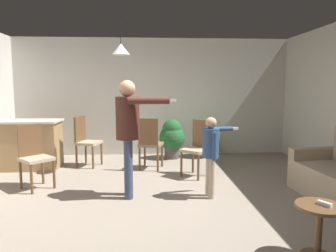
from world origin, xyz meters
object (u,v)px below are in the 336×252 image
dining_chair_spare (198,146)px  spare_remote_on_table (325,204)px  person_child (211,148)px  potted_plant_by_wall (207,136)px  dining_chair_centre_back (34,154)px  dining_chair_near_wall (85,139)px  kitchen_counter (28,144)px  person_adult (129,125)px  potted_plant_corner (172,137)px  side_table_by_couch (319,225)px  dining_chair_by_counter (150,141)px

dining_chair_spare → spare_remote_on_table: size_ratio=7.69×
person_child → potted_plant_by_wall: size_ratio=1.32×
dining_chair_centre_back → dining_chair_spare: (2.67, 0.53, 0.00)m
dining_chair_near_wall → dining_chair_spare: same height
spare_remote_on_table → dining_chair_near_wall: bearing=127.9°
person_child → potted_plant_by_wall: 2.69m
dining_chair_spare → kitchen_counter: bearing=30.6°
person_adult → potted_plant_by_wall: 3.07m
kitchen_counter → person_adult: person_adult is taller
kitchen_counter → person_child: 3.73m
kitchen_counter → dining_chair_spare: dining_chair_spare is taller
person_child → dining_chair_near_wall: (-2.16, 1.96, -0.18)m
kitchen_counter → potted_plant_by_wall: kitchen_counter is taller
potted_plant_corner → kitchen_counter: bearing=-165.8°
kitchen_counter → side_table_by_couch: 5.26m
dining_chair_by_counter → dining_chair_centre_back: size_ratio=1.00×
person_adult → dining_chair_centre_back: (-1.51, 0.50, -0.50)m
person_adult → potted_plant_corner: person_adult is taller
person_child → dining_chair_centre_back: 2.76m
person_adult → spare_remote_on_table: size_ratio=12.93×
person_child → potted_plant_by_wall: (0.43, 2.64, -0.24)m
side_table_by_couch → dining_chair_by_counter: 3.65m
potted_plant_corner → dining_chair_by_counter: bearing=-117.7°
side_table_by_couch → person_adult: 2.67m
person_child → dining_chair_centre_back: (-2.69, 0.59, -0.18)m
person_child → dining_chair_near_wall: 2.92m
side_table_by_couch → potted_plant_corner: potted_plant_corner is taller
dining_chair_by_counter → side_table_by_couch: bearing=-49.6°
person_adult → potted_plant_by_wall: (1.60, 2.55, -0.56)m
kitchen_counter → dining_chair_near_wall: dining_chair_near_wall is taller
kitchen_counter → side_table_by_couch: size_ratio=2.42×
potted_plant_corner → dining_chair_spare: bearing=-75.6°
dining_chair_centre_back → potted_plant_corner: (2.31, 1.95, -0.06)m
dining_chair_spare → potted_plant_corner: dining_chair_spare is taller
dining_chair_near_wall → kitchen_counter: bearing=-63.8°
person_child → dining_chair_near_wall: person_child is taller
kitchen_counter → dining_chair_near_wall: bearing=7.6°
side_table_by_couch → dining_chair_near_wall: (-2.83, 3.66, 0.22)m
dining_chair_by_counter → potted_plant_corner: (0.49, 0.94, -0.06)m
kitchen_counter → potted_plant_corner: 2.96m
side_table_by_couch → person_child: person_child is taller
dining_chair_by_counter → dining_chair_centre_back: bearing=-135.4°
kitchen_counter → person_adult: (2.08, -1.72, 0.57)m
side_table_by_couch → dining_chair_spare: (-0.68, 2.82, 0.22)m
dining_chair_near_wall → potted_plant_corner: dining_chair_near_wall is taller
potted_plant_by_wall → potted_plant_corner: bearing=-172.7°
dining_chair_centre_back → potted_plant_corner: dining_chair_centre_back is taller
dining_chair_by_counter → dining_chair_spare: size_ratio=1.00×
person_child → dining_chair_by_counter: size_ratio=1.16×
potted_plant_corner → person_adult: bearing=-108.0°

